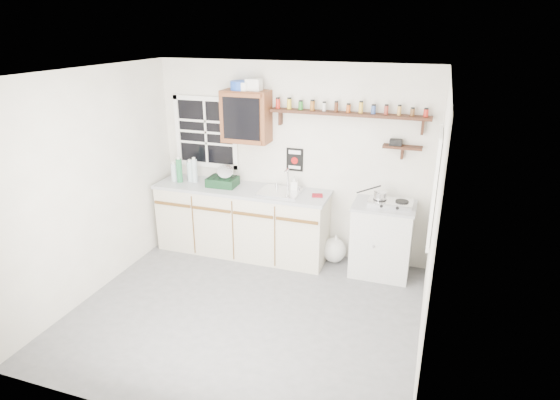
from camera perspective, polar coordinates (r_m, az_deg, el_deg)
The scene contains 18 objects.
room at distance 4.63m, azimuth -4.56°, elevation -0.41°, with size 3.64×3.24×2.54m.
main_cabinet at distance 6.25m, azimuth -4.64°, elevation -2.50°, with size 2.31×0.63×0.92m.
right_cabinet at distance 5.85m, azimuth 12.29°, elevation -4.67°, with size 0.73×0.57×0.91m.
sink at distance 5.90m, azimuth 0.05°, elevation 1.05°, with size 0.52×0.44×0.29m.
upper_cabinet at distance 5.97m, azimuth -4.15°, elevation 10.11°, with size 0.60×0.32×0.65m.
upper_cabinet_clutter at distance 5.91m, azimuth -4.29°, elevation 13.78°, with size 0.40×0.24×0.14m.
spice_shelf at distance 5.66m, azimuth 8.14°, elevation 10.48°, with size 1.91×0.18×0.35m.
secondary_shelf at distance 5.66m, azimuth 14.47°, elevation 6.36°, with size 0.45×0.16×0.24m.
warning_sign at distance 6.02m, azimuth 1.80°, elevation 4.93°, with size 0.22×0.02×0.30m.
window_back at distance 6.42m, azimuth -9.01°, elevation 8.16°, with size 0.93×0.03×0.98m.
window_right at distance 4.74m, azimuth 18.43°, elevation 1.64°, with size 0.03×0.78×1.08m.
water_bottles at distance 6.40m, azimuth -11.53°, elevation 3.48°, with size 0.36×0.16×0.35m.
dish_rack at distance 6.16m, azimuth -6.90°, elevation 2.53°, with size 0.39×0.30×0.29m.
soap_bottle at distance 5.93m, azimuth 1.75°, elevation 2.02°, with size 0.09×0.09×0.19m, color silver.
rag at distance 5.79m, azimuth 4.57°, elevation 0.56°, with size 0.13×0.11×0.02m, color maroon.
hotplate at distance 5.64m, azimuth 13.34°, elevation -0.34°, with size 0.51×0.28×0.07m.
saucepan at distance 5.63m, azimuth 12.05°, elevation 0.56°, with size 0.37×0.18×0.16m.
trash_bag at distance 6.12m, azimuth 6.59°, elevation -6.04°, with size 0.36×0.33×0.42m.
Camera 1 is at (1.73, -3.96, 2.91)m, focal length 30.00 mm.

